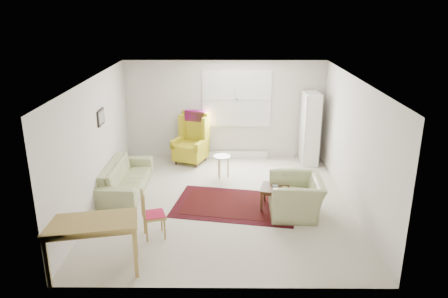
{
  "coord_description": "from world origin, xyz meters",
  "views": [
    {
      "loc": [
        0.06,
        -7.98,
        3.87
      ],
      "look_at": [
        0.0,
        0.3,
        1.05
      ],
      "focal_mm": 35.0,
      "sensor_mm": 36.0,
      "label": 1
    }
  ],
  "objects_px": {
    "wingback_chair": "(190,138)",
    "cabinet": "(310,128)",
    "desk": "(93,246)",
    "desk_chair": "(154,214)",
    "coffee_table": "(275,197)",
    "sofa": "(126,172)",
    "stool": "(222,166)",
    "armchair": "(296,193)"
  },
  "relations": [
    {
      "from": "sofa",
      "to": "cabinet",
      "type": "height_order",
      "value": "cabinet"
    },
    {
      "from": "sofa",
      "to": "cabinet",
      "type": "xyz_separation_m",
      "value": [
        4.2,
        1.7,
        0.48
      ]
    },
    {
      "from": "coffee_table",
      "to": "desk_chair",
      "type": "distance_m",
      "value": 2.47
    },
    {
      "from": "stool",
      "to": "desk",
      "type": "distance_m",
      "value": 4.17
    },
    {
      "from": "desk",
      "to": "desk_chair",
      "type": "bearing_deg",
      "value": 54.52
    },
    {
      "from": "armchair",
      "to": "coffee_table",
      "type": "bearing_deg",
      "value": -120.49
    },
    {
      "from": "desk",
      "to": "desk_chair",
      "type": "relative_size",
      "value": 1.56
    },
    {
      "from": "armchair",
      "to": "desk",
      "type": "distance_m",
      "value": 3.81
    },
    {
      "from": "desk",
      "to": "desk_chair",
      "type": "distance_m",
      "value": 1.26
    },
    {
      "from": "wingback_chair",
      "to": "desk",
      "type": "distance_m",
      "value": 4.81
    },
    {
      "from": "wingback_chair",
      "to": "cabinet",
      "type": "relative_size",
      "value": 0.71
    },
    {
      "from": "sofa",
      "to": "desk_chair",
      "type": "relative_size",
      "value": 2.38
    },
    {
      "from": "sofa",
      "to": "stool",
      "type": "xyz_separation_m",
      "value": [
        2.05,
        0.72,
        -0.15
      ]
    },
    {
      "from": "coffee_table",
      "to": "sofa",
      "type": "bearing_deg",
      "value": 164.77
    },
    {
      "from": "sofa",
      "to": "cabinet",
      "type": "relative_size",
      "value": 1.14
    },
    {
      "from": "wingback_chair",
      "to": "desk_chair",
      "type": "height_order",
      "value": "wingback_chair"
    },
    {
      "from": "wingback_chair",
      "to": "stool",
      "type": "height_order",
      "value": "wingback_chair"
    },
    {
      "from": "coffee_table",
      "to": "cabinet",
      "type": "relative_size",
      "value": 0.3
    },
    {
      "from": "stool",
      "to": "desk_chair",
      "type": "xyz_separation_m",
      "value": [
        -1.13,
        -2.69,
        0.17
      ]
    },
    {
      "from": "coffee_table",
      "to": "wingback_chair",
      "type": "bearing_deg",
      "value": 126.28
    },
    {
      "from": "desk_chair",
      "to": "desk",
      "type": "bearing_deg",
      "value": 126.6
    },
    {
      "from": "armchair",
      "to": "desk",
      "type": "height_order",
      "value": "armchair"
    },
    {
      "from": "wingback_chair",
      "to": "desk_chair",
      "type": "distance_m",
      "value": 3.68
    },
    {
      "from": "wingback_chair",
      "to": "coffee_table",
      "type": "distance_m",
      "value": 3.16
    },
    {
      "from": "stool",
      "to": "desk",
      "type": "xyz_separation_m",
      "value": [
        -1.87,
        -3.72,
        0.16
      ]
    },
    {
      "from": "stool",
      "to": "cabinet",
      "type": "xyz_separation_m",
      "value": [
        2.15,
        0.98,
        0.63
      ]
    },
    {
      "from": "wingback_chair",
      "to": "desk_chair",
      "type": "relative_size",
      "value": 1.49
    },
    {
      "from": "sofa",
      "to": "desk",
      "type": "relative_size",
      "value": 1.53
    },
    {
      "from": "sofa",
      "to": "desk_chair",
      "type": "xyz_separation_m",
      "value": [
        0.91,
        -1.97,
        0.02
      ]
    },
    {
      "from": "sofa",
      "to": "desk",
      "type": "distance_m",
      "value": 3.01
    },
    {
      "from": "wingback_chair",
      "to": "armchair",
      "type": "bearing_deg",
      "value": -29.26
    },
    {
      "from": "armchair",
      "to": "cabinet",
      "type": "bearing_deg",
      "value": 167.21
    },
    {
      "from": "desk_chair",
      "to": "cabinet",
      "type": "bearing_deg",
      "value": -59.75
    },
    {
      "from": "coffee_table",
      "to": "stool",
      "type": "bearing_deg",
      "value": 123.83
    },
    {
      "from": "sofa",
      "to": "coffee_table",
      "type": "distance_m",
      "value": 3.22
    },
    {
      "from": "cabinet",
      "to": "sofa",
      "type": "bearing_deg",
      "value": -160.33
    },
    {
      "from": "coffee_table",
      "to": "desk_chair",
      "type": "relative_size",
      "value": 0.63
    },
    {
      "from": "armchair",
      "to": "sofa",
      "type": "bearing_deg",
      "value": -105.39
    },
    {
      "from": "cabinet",
      "to": "desk",
      "type": "distance_m",
      "value": 6.2
    },
    {
      "from": "coffee_table",
      "to": "desk_chair",
      "type": "height_order",
      "value": "desk_chair"
    },
    {
      "from": "sofa",
      "to": "desk",
      "type": "xyz_separation_m",
      "value": [
        0.18,
        -3.0,
        0.01
      ]
    },
    {
      "from": "coffee_table",
      "to": "cabinet",
      "type": "distance_m",
      "value": 2.85
    }
  ]
}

